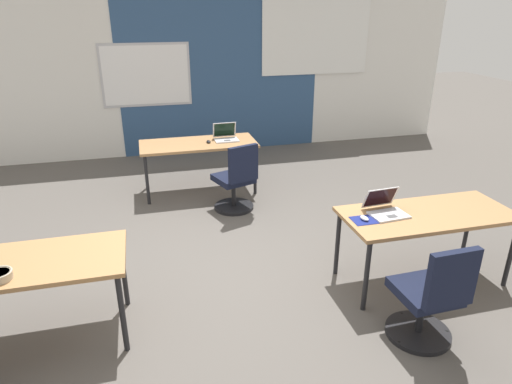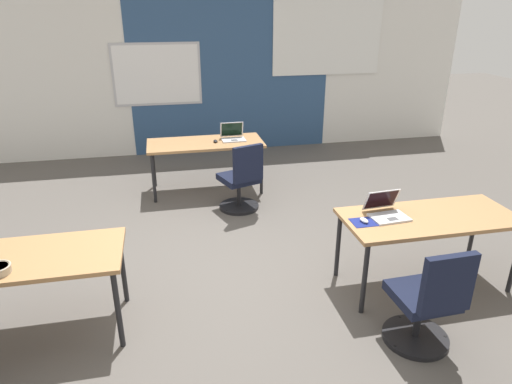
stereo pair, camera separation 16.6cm
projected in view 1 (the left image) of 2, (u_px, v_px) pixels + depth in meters
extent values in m
plane|color=#56514C|center=(231.00, 271.00, 4.55)|extent=(24.00, 24.00, 0.00)
cube|color=silver|center=(181.00, 73.00, 7.76)|extent=(10.00, 0.20, 2.80)
cube|color=#2D4C75|center=(221.00, 72.00, 7.83)|extent=(3.50, 0.01, 2.80)
cube|color=#B7B7BC|center=(146.00, 75.00, 7.53)|extent=(1.48, 0.02, 1.04)
cube|color=white|center=(146.00, 75.00, 7.52)|extent=(1.40, 0.02, 0.96)
cube|color=white|center=(316.00, 36.00, 7.98)|extent=(2.00, 0.02, 1.34)
cube|color=#A37547|center=(15.00, 265.00, 3.34)|extent=(1.60, 0.70, 0.04)
cylinder|color=black|center=(122.00, 314.00, 3.38)|extent=(0.04, 0.04, 0.68)
cylinder|color=black|center=(124.00, 271.00, 3.92)|extent=(0.04, 0.04, 0.68)
cube|color=#A37547|center=(428.00, 214.00, 4.15)|extent=(1.60, 0.70, 0.04)
cylinder|color=black|center=(366.00, 276.00, 3.85)|extent=(0.04, 0.04, 0.68)
cylinder|color=black|center=(511.00, 254.00, 4.19)|extent=(0.04, 0.04, 0.68)
cylinder|color=black|center=(338.00, 243.00, 4.38)|extent=(0.04, 0.04, 0.68)
cylinder|color=black|center=(468.00, 226.00, 4.72)|extent=(0.04, 0.04, 0.68)
cube|color=#A37547|center=(198.00, 144.00, 6.25)|extent=(1.60, 0.70, 0.04)
cylinder|color=black|center=(147.00, 180.00, 5.95)|extent=(0.04, 0.04, 0.68)
cylinder|color=black|center=(255.00, 171.00, 6.29)|extent=(0.04, 0.04, 0.68)
cylinder|color=black|center=(146.00, 166.00, 6.48)|extent=(0.04, 0.04, 0.68)
cylinder|color=black|center=(245.00, 158.00, 6.82)|extent=(0.04, 0.04, 0.68)
cube|color=silver|center=(389.00, 215.00, 4.07)|extent=(0.35, 0.25, 0.02)
cube|color=#4C4C4F|center=(392.00, 216.00, 4.03)|extent=(0.09, 0.07, 0.00)
cube|color=silver|center=(380.00, 197.00, 4.17)|extent=(0.34, 0.12, 0.21)
cube|color=black|center=(380.00, 197.00, 4.17)|extent=(0.30, 0.10, 0.18)
cube|color=navy|center=(364.00, 220.00, 3.99)|extent=(0.22, 0.19, 0.00)
ellipsoid|color=silver|center=(364.00, 218.00, 3.99)|extent=(0.07, 0.11, 0.03)
cylinder|color=black|center=(418.00, 332.00, 3.67)|extent=(0.52, 0.52, 0.04)
cylinder|color=black|center=(421.00, 313.00, 3.59)|extent=(0.06, 0.06, 0.34)
cube|color=black|center=(425.00, 291.00, 3.51)|extent=(0.45, 0.45, 0.08)
cube|color=black|center=(452.00, 280.00, 3.19)|extent=(0.40, 0.07, 0.46)
sphere|color=black|center=(401.00, 315.00, 3.87)|extent=(0.04, 0.04, 0.04)
sphere|color=black|center=(447.00, 333.00, 3.66)|extent=(0.04, 0.04, 0.04)
sphere|color=black|center=(399.00, 343.00, 3.54)|extent=(0.04, 0.04, 0.04)
cube|color=silver|center=(227.00, 140.00, 6.32)|extent=(0.33, 0.23, 0.02)
cube|color=#4C4C4F|center=(227.00, 140.00, 6.27)|extent=(0.09, 0.06, 0.00)
cube|color=silver|center=(224.00, 130.00, 6.40)|extent=(0.33, 0.07, 0.22)
cube|color=black|center=(224.00, 130.00, 6.40)|extent=(0.30, 0.05, 0.19)
ellipsoid|color=black|center=(209.00, 142.00, 6.22)|extent=(0.06, 0.10, 0.03)
cylinder|color=black|center=(234.00, 207.00, 5.95)|extent=(0.52, 0.52, 0.04)
cylinder|color=black|center=(234.00, 193.00, 5.87)|extent=(0.06, 0.06, 0.34)
cube|color=black|center=(233.00, 178.00, 5.79)|extent=(0.56, 0.56, 0.08)
cube|color=black|center=(243.00, 164.00, 5.50)|extent=(0.40, 0.19, 0.46)
sphere|color=black|center=(225.00, 201.00, 6.13)|extent=(0.04, 0.04, 0.04)
sphere|color=black|center=(251.00, 205.00, 6.00)|extent=(0.04, 0.04, 0.04)
sphere|color=black|center=(222.00, 212.00, 5.78)|extent=(0.04, 0.04, 0.04)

